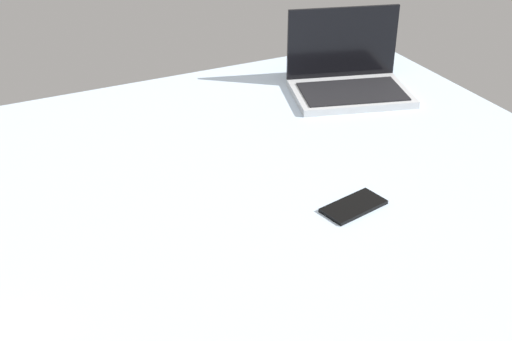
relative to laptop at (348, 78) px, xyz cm
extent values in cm
cube|color=silver|center=(-56.98, -35.69, -13.41)|extent=(180.00, 140.00, 18.00)
cube|color=#B7BABC|center=(-0.84, -2.92, -3.41)|extent=(38.06, 31.20, 2.00)
cube|color=black|center=(-1.25, -4.37, -2.21)|extent=(32.56, 24.33, 0.40)
cube|color=black|center=(2.19, 7.65, 8.09)|extent=(32.00, 10.05, 21.00)
cube|color=black|center=(-32.16, -52.88, -4.01)|extent=(15.10, 9.52, 0.80)
camera|label=1|loc=(-102.16, -150.12, 73.20)|focal=46.53mm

